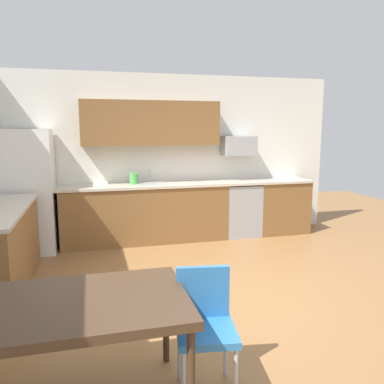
{
  "coord_description": "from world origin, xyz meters",
  "views": [
    {
      "loc": [
        -1.26,
        -3.8,
        1.81
      ],
      "look_at": [
        0.0,
        1.0,
        1.0
      ],
      "focal_mm": 36.23,
      "sensor_mm": 36.0,
      "label": 1
    }
  ],
  "objects_px": {
    "refrigerator": "(27,192)",
    "oven_range": "(240,209)",
    "chair_near_table": "(205,320)",
    "microwave": "(239,146)",
    "dining_table": "(76,310)",
    "kettle": "(134,179)"
  },
  "relations": [
    {
      "from": "refrigerator",
      "to": "chair_near_table",
      "type": "distance_m",
      "value": 4.0
    },
    {
      "from": "refrigerator",
      "to": "dining_table",
      "type": "relative_size",
      "value": 1.29
    },
    {
      "from": "refrigerator",
      "to": "chair_near_table",
      "type": "xyz_separation_m",
      "value": [
        1.64,
        -3.62,
        -0.4
      ]
    },
    {
      "from": "oven_range",
      "to": "microwave",
      "type": "relative_size",
      "value": 1.69
    },
    {
      "from": "dining_table",
      "to": "microwave",
      "type": "bearing_deg",
      "value": 56.1
    },
    {
      "from": "dining_table",
      "to": "kettle",
      "type": "distance_m",
      "value": 3.87
    },
    {
      "from": "chair_near_table",
      "to": "kettle",
      "type": "height_order",
      "value": "kettle"
    },
    {
      "from": "refrigerator",
      "to": "oven_range",
      "type": "xyz_separation_m",
      "value": [
        3.37,
        0.08,
        -0.45
      ]
    },
    {
      "from": "refrigerator",
      "to": "chair_near_table",
      "type": "relative_size",
      "value": 2.13
    },
    {
      "from": "refrigerator",
      "to": "oven_range",
      "type": "bearing_deg",
      "value": 1.36
    },
    {
      "from": "kettle",
      "to": "oven_range",
      "type": "bearing_deg",
      "value": -1.6
    },
    {
      "from": "dining_table",
      "to": "chair_near_table",
      "type": "xyz_separation_m",
      "value": [
        0.85,
        0.02,
        -0.19
      ]
    },
    {
      "from": "oven_range",
      "to": "chair_near_table",
      "type": "relative_size",
      "value": 1.07
    },
    {
      "from": "oven_range",
      "to": "chair_near_table",
      "type": "distance_m",
      "value": 4.09
    },
    {
      "from": "microwave",
      "to": "dining_table",
      "type": "relative_size",
      "value": 0.39
    },
    {
      "from": "dining_table",
      "to": "kettle",
      "type": "xyz_separation_m",
      "value": [
        0.78,
        3.78,
        0.33
      ]
    },
    {
      "from": "chair_near_table",
      "to": "kettle",
      "type": "relative_size",
      "value": 4.25
    },
    {
      "from": "microwave",
      "to": "kettle",
      "type": "xyz_separation_m",
      "value": [
        -1.79,
        -0.05,
        -0.51
      ]
    },
    {
      "from": "oven_range",
      "to": "dining_table",
      "type": "height_order",
      "value": "oven_range"
    },
    {
      "from": "microwave",
      "to": "chair_near_table",
      "type": "relative_size",
      "value": 0.64
    },
    {
      "from": "microwave",
      "to": "kettle",
      "type": "distance_m",
      "value": 1.86
    },
    {
      "from": "oven_range",
      "to": "chair_near_table",
      "type": "height_order",
      "value": "oven_range"
    }
  ]
}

